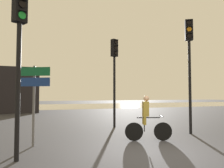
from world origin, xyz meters
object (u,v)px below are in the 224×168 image
object	(u,v)px
traffic_light_near_right	(189,55)
traffic_light_center	(114,66)
traffic_light_near_left	(19,40)
cyclist	(147,118)
direction_sign_post	(34,90)

from	to	relation	value
traffic_light_near_right	traffic_light_center	bearing A→B (deg)	-19.50
traffic_light_near_right	traffic_light_near_left	world-z (taller)	traffic_light_near_right
traffic_light_center	cyclist	bearing A→B (deg)	66.76
direction_sign_post	cyclist	distance (m)	4.02
traffic_light_near_right	traffic_light_center	distance (m)	3.76
cyclist	traffic_light_near_right	bearing A→B (deg)	122.32
traffic_light_near_right	cyclist	bearing A→B (deg)	45.24
traffic_light_center	direction_sign_post	xyz separation A→B (m)	(-3.96, -3.04, -1.37)
traffic_light_near_left	direction_sign_post	size ratio (longest dim) A/B	1.69
traffic_light_near_right	traffic_light_center	world-z (taller)	traffic_light_near_right
direction_sign_post	cyclist	size ratio (longest dim) A/B	1.59
traffic_light_near_left	traffic_light_center	bearing A→B (deg)	-163.11
traffic_light_near_left	direction_sign_post	xyz separation A→B (m)	(0.38, 1.52, -1.27)
traffic_light_near_right	traffic_light_center	size ratio (longest dim) A/B	1.08
traffic_light_near_right	direction_sign_post	xyz separation A→B (m)	(-6.33, -0.13, -1.60)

